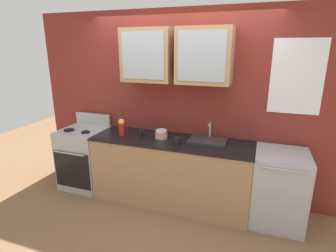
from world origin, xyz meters
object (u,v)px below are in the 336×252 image
cup_near_bowls (141,133)px  bowl_stack (161,134)px  cup_near_sink (177,141)px  stove_range (85,157)px  dishwasher (278,188)px  vase (122,127)px  sink_faucet (208,140)px

cup_near_bowls → bowl_stack: bearing=8.5°
cup_near_sink → stove_range: bearing=174.9°
dishwasher → cup_near_bowls: bearing=-179.8°
vase → dishwasher: size_ratio=0.26×
bowl_stack → cup_near_sink: bowl_stack is taller
vase → dishwasher: 2.15m
sink_faucet → bowl_stack: size_ratio=2.88×
sink_faucet → cup_near_bowls: size_ratio=4.59×
vase → dishwasher: vase is taller
cup_near_sink → cup_near_bowls: size_ratio=1.08×
vase → cup_near_bowls: 0.28m
sink_faucet → vase: vase is taller
stove_range → vase: (0.70, -0.05, 0.57)m
dishwasher → bowl_stack: bearing=178.6°
sink_faucet → stove_range: bearing=-177.0°
dishwasher → sink_faucet: bearing=173.6°
bowl_stack → dishwasher: size_ratio=0.18×
sink_faucet → bowl_stack: bearing=-174.1°
cup_near_sink → dishwasher: size_ratio=0.13×
bowl_stack → vase: bearing=-171.5°
vase → cup_near_sink: 0.84m
cup_near_sink → dishwasher: bearing=6.1°
sink_faucet → cup_near_bowls: (-0.91, -0.11, 0.03)m
dishwasher → vase: bearing=-178.7°
stove_range → cup_near_sink: 1.61m
stove_range → cup_near_sink: (1.53, -0.14, 0.49)m
stove_range → cup_near_sink: bearing=-5.1°
bowl_stack → cup_near_sink: bearing=-31.1°
cup_near_bowls → dishwasher: bearing=0.2°
cup_near_bowls → cup_near_sink: bearing=-12.6°
stove_range → vase: bearing=-4.1°
stove_range → sink_faucet: sink_faucet is taller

